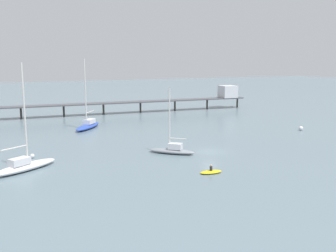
{
  "coord_description": "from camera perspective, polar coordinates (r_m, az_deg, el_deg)",
  "views": [
    {
      "loc": [
        -29.94,
        -51.62,
        14.65
      ],
      "look_at": [
        0.0,
        16.26,
        1.5
      ],
      "focal_mm": 41.21,
      "sensor_mm": 36.0,
      "label": 1
    }
  ],
  "objects": [
    {
      "name": "mooring_buoy_outer",
      "position": [
        60.65,
        -19.43,
        -4.19
      ],
      "size": [
        0.66,
        0.66,
        0.66
      ],
      "primitive_type": "sphere",
      "color": "silver",
      "rests_on": "ground_plane"
    },
    {
      "name": "pier",
      "position": [
        107.56,
        0.54,
        4.23
      ],
      "size": [
        72.87,
        6.92,
        6.6
      ],
      "color": "#4C4C51",
      "rests_on": "ground_plane"
    },
    {
      "name": "sailboat_blue",
      "position": [
        82.47,
        -11.76,
        0.2
      ],
      "size": [
        7.82,
        9.19,
        14.49
      ],
      "color": "#2D4CB7",
      "rests_on": "ground_plane"
    },
    {
      "name": "ground_plane",
      "position": [
        61.45,
        6.14,
        -3.8
      ],
      "size": [
        400.0,
        400.0,
        0.0
      ],
      "primitive_type": "plane",
      "color": "slate"
    },
    {
      "name": "mooring_buoy_mid",
      "position": [
        83.37,
        19.06,
        -0.32
      ],
      "size": [
        0.88,
        0.88,
        0.88
      ],
      "primitive_type": "sphere",
      "color": "silver",
      "rests_on": "ground_plane"
    },
    {
      "name": "dinghy_yellow",
      "position": [
        50.22,
        6.38,
        -6.73
      ],
      "size": [
        3.05,
        1.49,
        1.14
      ],
      "color": "yellow",
      "rests_on": "ground_plane"
    },
    {
      "name": "sailboat_white",
      "position": [
        54.17,
        -20.52,
        -5.37
      ],
      "size": [
        9.32,
        6.98,
        14.08
      ],
      "color": "white",
      "rests_on": "ground_plane"
    },
    {
      "name": "sailboat_gray",
      "position": [
        59.77,
        0.65,
        -3.45
      ],
      "size": [
        6.7,
        6.32,
        10.06
      ],
      "color": "gray",
      "rests_on": "ground_plane"
    }
  ]
}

